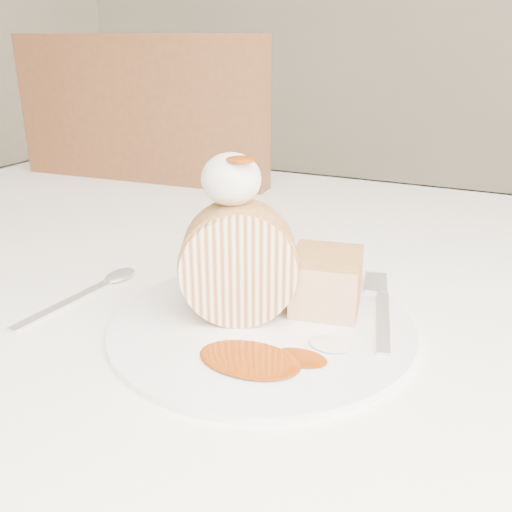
% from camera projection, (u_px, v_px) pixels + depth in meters
% --- Properties ---
extents(table, '(1.40, 0.90, 0.75)m').
position_uv_depth(table, '(279.00, 336.00, 0.68)').
color(table, white).
rests_on(table, ground).
extents(chair_far, '(0.50, 0.50, 1.00)m').
position_uv_depth(chair_far, '(180.00, 251.00, 1.20)').
color(chair_far, brown).
rests_on(chair_far, ground).
extents(plate, '(0.31, 0.31, 0.01)m').
position_uv_depth(plate, '(261.00, 326.00, 0.51)').
color(plate, white).
rests_on(plate, table).
extents(roulade_slice, '(0.11, 0.09, 0.10)m').
position_uv_depth(roulade_slice, '(239.00, 264.00, 0.50)').
color(roulade_slice, '#FFE0B1').
rests_on(roulade_slice, plate).
extents(cake_chunk, '(0.07, 0.06, 0.05)m').
position_uv_depth(cake_chunk, '(326.00, 286.00, 0.52)').
color(cake_chunk, '#C38B49').
rests_on(cake_chunk, plate).
extents(whipped_cream, '(0.05, 0.05, 0.05)m').
position_uv_depth(whipped_cream, '(231.00, 179.00, 0.49)').
color(whipped_cream, white).
rests_on(whipped_cream, roulade_slice).
extents(caramel_drizzle, '(0.03, 0.02, 0.01)m').
position_uv_depth(caramel_drizzle, '(241.00, 153.00, 0.46)').
color(caramel_drizzle, '#863005').
rests_on(caramel_drizzle, whipped_cream).
extents(caramel_pool, '(0.09, 0.07, 0.00)m').
position_uv_depth(caramel_pool, '(249.00, 359.00, 0.44)').
color(caramel_pool, '#863005').
rests_on(caramel_pool, plate).
extents(fork, '(0.06, 0.16, 0.00)m').
position_uv_depth(fork, '(383.00, 321.00, 0.50)').
color(fork, silver).
rests_on(fork, plate).
extents(spoon, '(0.04, 0.15, 0.00)m').
position_uv_depth(spoon, '(64.00, 305.00, 0.55)').
color(spoon, silver).
rests_on(spoon, table).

